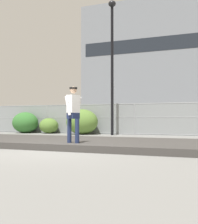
# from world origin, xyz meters

# --- Properties ---
(ground_plane) EXTENTS (120.00, 120.00, 0.00)m
(ground_plane) POSITION_xyz_m (0.00, 0.00, 0.00)
(ground_plane) COLOR slate
(gravel_berm) EXTENTS (11.37, 3.99, 0.20)m
(gravel_berm) POSITION_xyz_m (0.00, 2.06, 0.10)
(gravel_berm) COLOR #3D3A38
(gravel_berm) RESTS_ON ground_plane
(skateboard) EXTENTS (0.82, 0.39, 0.07)m
(skateboard) POSITION_xyz_m (0.35, 0.71, 0.06)
(skateboard) COLOR #B22D2D
(skateboard) RESTS_ON ground_plane
(skater) EXTENTS (0.72, 0.62, 1.84)m
(skater) POSITION_xyz_m (0.35, 0.71, 1.13)
(skater) COLOR #B2ADA8
(skater) RESTS_ON skateboard
(chain_fence) EXTENTS (23.84, 0.06, 1.85)m
(chain_fence) POSITION_xyz_m (-0.00, 9.40, 0.93)
(chain_fence) COLOR gray
(chain_fence) RESTS_ON ground_plane
(street_lamp) EXTENTS (0.44, 0.44, 7.78)m
(street_lamp) POSITION_xyz_m (-1.10, 8.59, 4.76)
(street_lamp) COLOR black
(street_lamp) RESTS_ON ground_plane
(parked_car_near) EXTENTS (4.48, 2.10, 1.66)m
(parked_car_near) POSITION_xyz_m (-5.82, 11.99, 0.84)
(parked_car_near) COLOR black
(parked_car_near) RESTS_ON ground_plane
(parked_car_mid) EXTENTS (4.51, 2.16, 1.66)m
(parked_car_mid) POSITION_xyz_m (-0.47, 12.28, 0.84)
(parked_car_mid) COLOR navy
(parked_car_mid) RESTS_ON ground_plane
(library_building) EXTENTS (24.46, 14.24, 22.86)m
(library_building) POSITION_xyz_m (-7.40, 51.12, 11.43)
(library_building) COLOR slate
(library_building) RESTS_ON ground_plane
(shrub_left) EXTENTS (1.77, 1.45, 1.37)m
(shrub_left) POSITION_xyz_m (-7.20, 8.78, 0.69)
(shrub_left) COLOR #336B2D
(shrub_left) RESTS_ON ground_plane
(shrub_center) EXTENTS (1.27, 1.04, 0.98)m
(shrub_center) POSITION_xyz_m (-5.47, 8.88, 0.49)
(shrub_center) COLOR #567A33
(shrub_center) RESTS_ON ground_plane
(shrub_right) EXTENTS (1.95, 1.60, 1.51)m
(shrub_right) POSITION_xyz_m (-3.01, 8.58, 0.75)
(shrub_right) COLOR #567A33
(shrub_right) RESTS_ON ground_plane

